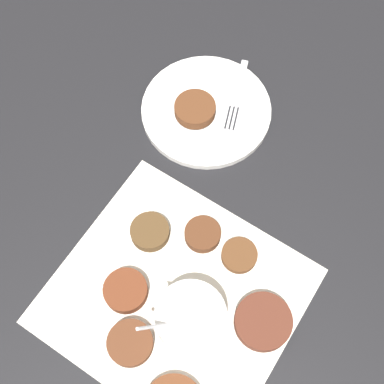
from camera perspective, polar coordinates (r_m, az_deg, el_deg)
The scene contains 12 objects.
ground_plane at distance 0.83m, azimuth -0.04°, elevation -11.94°, with size 4.00×4.00×0.00m, color black.
napkin at distance 0.83m, azimuth -1.77°, elevation -10.98°, with size 0.41×0.39×0.00m.
sauce_bowl at distance 0.79m, azimuth -0.18°, elevation -13.43°, with size 0.11×0.12×0.12m.
fritter_0 at distance 0.84m, azimuth 5.10°, elevation -6.77°, with size 0.06×0.06×0.01m.
fritter_1 at distance 0.85m, azimuth -4.51°, elevation -4.26°, with size 0.06×0.06×0.02m.
fritter_2 at distance 0.82m, azimuth -7.09°, elevation -10.41°, with size 0.07×0.07×0.02m.
fritter_3 at distance 0.81m, azimuth -6.61°, elevation -15.72°, with size 0.07×0.07×0.02m.
fritter_4 at distance 0.81m, azimuth 7.59°, elevation -13.56°, with size 0.09×0.09×0.02m.
fritter_6 at distance 0.84m, azimuth 1.14°, elevation -4.53°, with size 0.06×0.06×0.02m.
serving_plate at distance 0.95m, azimuth 1.53°, elevation 8.80°, with size 0.23×0.23×0.02m.
fritter_on_plate at distance 0.93m, azimuth 0.32°, elevation 8.85°, with size 0.07×0.07×0.02m.
fork at distance 0.95m, azimuth 4.61°, elevation 9.34°, with size 0.10×0.14×0.00m.
Camera 1 is at (-0.13, 0.13, 0.81)m, focal length 50.00 mm.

